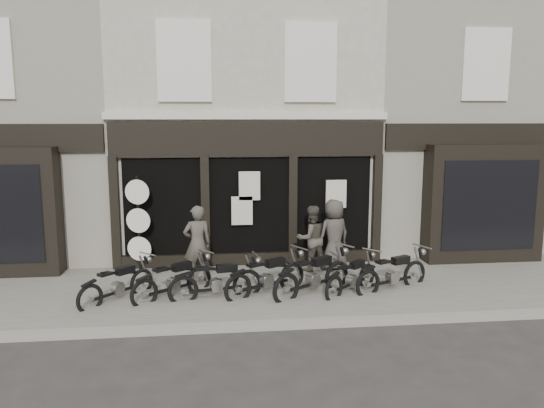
{
  "coord_description": "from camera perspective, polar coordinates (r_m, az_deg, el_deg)",
  "views": [
    {
      "loc": [
        -0.93,
        -10.83,
        3.97
      ],
      "look_at": [
        0.45,
        1.6,
        1.96
      ],
      "focal_mm": 35.0,
      "sensor_mm": 36.0,
      "label": 1
    }
  ],
  "objects": [
    {
      "name": "motorcycle_0",
      "position": [
        12.04,
        -16.26,
        -8.58
      ],
      "size": [
        1.51,
        1.63,
        0.96
      ],
      "rotation": [
        0.0,
        0.0,
        0.84
      ],
      "color": "black",
      "rests_on": "ground"
    },
    {
      "name": "advert_sign_post",
      "position": [
        13.78,
        -14.14,
        -2.54
      ],
      "size": [
        0.62,
        0.4,
        2.56
      ],
      "rotation": [
        0.0,
        0.0,
        -0.24
      ],
      "color": "black",
      "rests_on": "ground"
    },
    {
      "name": "man_left",
      "position": [
        12.76,
        -8.03,
        -4.23
      ],
      "size": [
        0.75,
        0.58,
        1.84
      ],
      "primitive_type": "imported",
      "rotation": [
        0.0,
        0.0,
        3.36
      ],
      "color": "#49443B",
      "rests_on": "pavement"
    },
    {
      "name": "motorcycle_3",
      "position": [
        11.98,
        -0.56,
        -8.14
      ],
      "size": [
        1.96,
        1.32,
        1.04
      ],
      "rotation": [
        0.0,
        0.0,
        0.52
      ],
      "color": "black",
      "rests_on": "ground"
    },
    {
      "name": "motorcycle_4",
      "position": [
        12.0,
        4.47,
        -8.03
      ],
      "size": [
        2.01,
        1.47,
        1.09
      ],
      "rotation": [
        0.0,
        0.0,
        0.57
      ],
      "color": "black",
      "rests_on": "ground"
    },
    {
      "name": "central_building",
      "position": [
        16.81,
        -3.23,
        9.51
      ],
      "size": [
        7.3,
        6.22,
        8.34
      ],
      "color": "beige",
      "rests_on": "ground"
    },
    {
      "name": "neighbour_left",
      "position": [
        17.58,
        -24.61,
        8.56
      ],
      "size": [
        5.6,
        6.73,
        8.34
      ],
      "color": "gray",
      "rests_on": "ground"
    },
    {
      "name": "motorcycle_5",
      "position": [
        12.26,
        8.57,
        -8.05
      ],
      "size": [
        1.58,
        1.45,
        0.93
      ],
      "rotation": [
        0.0,
        0.0,
        0.72
      ],
      "color": "black",
      "rests_on": "ground"
    },
    {
      "name": "man_centre",
      "position": [
        13.58,
        4.24,
        -3.69
      ],
      "size": [
        0.95,
        0.82,
        1.68
      ],
      "primitive_type": "imported",
      "rotation": [
        0.0,
        0.0,
        3.4
      ],
      "color": "#474239",
      "rests_on": "pavement"
    },
    {
      "name": "neighbour_right",
      "position": [
        18.24,
        17.38,
        8.96
      ],
      "size": [
        5.6,
        6.73,
        8.34
      ],
      "color": "gray",
      "rests_on": "ground"
    },
    {
      "name": "pavement",
      "position": [
        12.4,
        -1.75,
        -9.24
      ],
      "size": [
        30.0,
        4.2,
        0.12
      ],
      "primitive_type": "cube",
      "color": "#646058",
      "rests_on": "ground_plane"
    },
    {
      "name": "motorcycle_2",
      "position": [
        11.76,
        -5.95,
        -8.58
      ],
      "size": [
        2.07,
        0.77,
        1.01
      ],
      "rotation": [
        0.0,
        0.0,
        0.22
      ],
      "color": "black",
      "rests_on": "ground"
    },
    {
      "name": "man_right",
      "position": [
        13.67,
        6.67,
        -3.31
      ],
      "size": [
        1.05,
        0.89,
        1.84
      ],
      "primitive_type": "imported",
      "rotation": [
        0.0,
        0.0,
        3.55
      ],
      "color": "#413C36",
      "rests_on": "pavement"
    },
    {
      "name": "motorcycle_1",
      "position": [
        11.97,
        -10.54,
        -8.4
      ],
      "size": [
        1.77,
        1.46,
        0.99
      ],
      "rotation": [
        0.0,
        0.0,
        0.65
      ],
      "color": "black",
      "rests_on": "ground"
    },
    {
      "name": "ground_plane",
      "position": [
        11.58,
        -1.38,
        -10.92
      ],
      "size": [
        90.0,
        90.0,
        0.0
      ],
      "primitive_type": "plane",
      "color": "#2D2B28",
      "rests_on": "ground"
    },
    {
      "name": "kerb",
      "position": [
        10.39,
        -0.77,
        -12.94
      ],
      "size": [
        30.0,
        0.25,
        0.13
      ],
      "primitive_type": "cube",
      "color": "gray",
      "rests_on": "ground_plane"
    },
    {
      "name": "motorcycle_6",
      "position": [
        12.57,
        12.86,
        -7.58
      ],
      "size": [
        1.97,
        1.15,
        1.01
      ],
      "rotation": [
        0.0,
        0.0,
        0.43
      ],
      "color": "black",
      "rests_on": "ground"
    }
  ]
}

